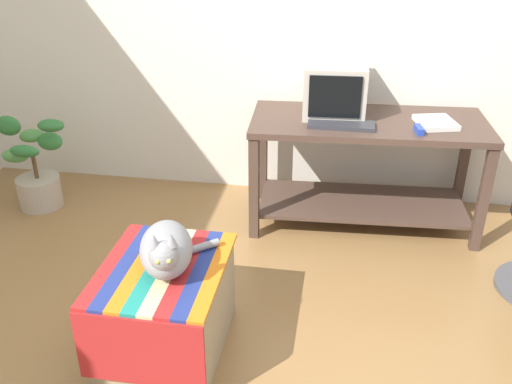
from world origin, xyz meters
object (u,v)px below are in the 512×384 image
at_px(stapler, 419,130).
at_px(cat, 166,250).
at_px(ottoman_with_blanket, 165,307).
at_px(potted_plant, 37,171).
at_px(keyboard, 341,125).
at_px(book, 436,123).
at_px(tv_monitor, 334,89).
at_px(desk, 366,154).

bearing_deg(stapler, cat, -143.20).
xyz_separation_m(ottoman_with_blanket, potted_plant, (-1.33, 1.24, 0.04)).
distance_m(keyboard, ottoman_with_blanket, 1.53).
bearing_deg(book, ottoman_with_blanket, -149.26).
xyz_separation_m(tv_monitor, ottoman_with_blanket, (-0.69, -1.47, -0.66)).
xyz_separation_m(desk, ottoman_with_blanket, (-0.92, -1.38, -0.27)).
bearing_deg(ottoman_with_blanket, book, 45.70).
xyz_separation_m(desk, stapler, (0.28, -0.18, 0.25)).
height_order(tv_monitor, book, tv_monitor).
relative_size(tv_monitor, ottoman_with_blanket, 0.63).
height_order(book, cat, book).
relative_size(keyboard, book, 1.64).
bearing_deg(tv_monitor, potted_plant, -176.56).
distance_m(tv_monitor, ottoman_with_blanket, 1.76).
xyz_separation_m(desk, book, (0.40, -0.03, 0.24)).
relative_size(ottoman_with_blanket, stapler, 6.36).
height_order(tv_monitor, stapler, tv_monitor).
relative_size(tv_monitor, cat, 0.99).
relative_size(tv_monitor, keyboard, 1.11).
bearing_deg(tv_monitor, book, -13.93).
distance_m(desk, book, 0.47).
relative_size(book, stapler, 2.22).
relative_size(desk, tv_monitor, 3.38).
relative_size(potted_plant, stapler, 6.06).
xyz_separation_m(keyboard, cat, (-0.72, -1.24, -0.17)).
xyz_separation_m(desk, cat, (-0.89, -1.39, 0.07)).
bearing_deg(keyboard, book, 12.55).
bearing_deg(potted_plant, ottoman_with_blanket, -43.11).
bearing_deg(book, desk, 161.36).
height_order(ottoman_with_blanket, cat, cat).
relative_size(cat, potted_plant, 0.67).
xyz_separation_m(book, stapler, (-0.11, -0.16, 0.00)).
height_order(desk, tv_monitor, tv_monitor).
relative_size(tv_monitor, stapler, 4.03).
bearing_deg(desk, potted_plant, -179.61).
bearing_deg(keyboard, ottoman_with_blanket, -121.46).
relative_size(cat, stapler, 4.08).
height_order(book, ottoman_with_blanket, book).
height_order(tv_monitor, cat, tv_monitor).
bearing_deg(book, keyboard, 177.55).
distance_m(desk, stapler, 0.42).
bearing_deg(desk, cat, -125.61).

